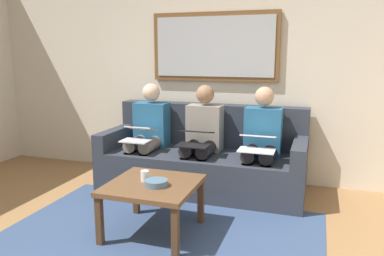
{
  "coord_description": "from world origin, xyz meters",
  "views": [
    {
      "loc": [
        -1.17,
        1.81,
        1.48
      ],
      "look_at": [
        0.0,
        -1.7,
        0.75
      ],
      "focal_mm": 35.7,
      "sensor_mm": 36.0,
      "label": 1
    }
  ],
  "objects_px": {
    "coffee_table": "(153,189)",
    "person_middle": "(202,135)",
    "laptop_black": "(195,138)",
    "cup": "(145,176)",
    "bowl": "(156,183)",
    "laptop_silver": "(139,134)",
    "couch": "(204,160)",
    "person_right": "(148,131)",
    "laptop_white": "(258,142)",
    "framed_mirror": "(214,47)",
    "person_left": "(262,139)"
  },
  "relations": [
    {
      "from": "bowl",
      "to": "laptop_white",
      "type": "relative_size",
      "value": 0.53
    },
    {
      "from": "cup",
      "to": "person_middle",
      "type": "height_order",
      "value": "person_middle"
    },
    {
      "from": "coffee_table",
      "to": "person_middle",
      "type": "height_order",
      "value": "person_middle"
    },
    {
      "from": "framed_mirror",
      "to": "person_middle",
      "type": "height_order",
      "value": "framed_mirror"
    },
    {
      "from": "coffee_table",
      "to": "laptop_white",
      "type": "relative_size",
      "value": 2.05
    },
    {
      "from": "laptop_black",
      "to": "cup",
      "type": "bearing_deg",
      "value": 80.32
    },
    {
      "from": "bowl",
      "to": "cup",
      "type": "bearing_deg",
      "value": -29.71
    },
    {
      "from": "coffee_table",
      "to": "person_middle",
      "type": "relative_size",
      "value": 0.62
    },
    {
      "from": "bowl",
      "to": "coffee_table",
      "type": "bearing_deg",
      "value": -44.8
    },
    {
      "from": "cup",
      "to": "couch",
      "type": "bearing_deg",
      "value": -97.17
    },
    {
      "from": "laptop_silver",
      "to": "person_middle",
      "type": "bearing_deg",
      "value": -159.25
    },
    {
      "from": "coffee_table",
      "to": "person_middle",
      "type": "xyz_separation_m",
      "value": [
        -0.07,
        -1.15,
        0.23
      ]
    },
    {
      "from": "coffee_table",
      "to": "person_right",
      "type": "xyz_separation_m",
      "value": [
        0.57,
        -1.15,
        0.23
      ]
    },
    {
      "from": "person_right",
      "to": "laptop_white",
      "type": "bearing_deg",
      "value": 169.11
    },
    {
      "from": "cup",
      "to": "laptop_black",
      "type": "bearing_deg",
      "value": -99.68
    },
    {
      "from": "coffee_table",
      "to": "cup",
      "type": "relative_size",
      "value": 7.9
    },
    {
      "from": "couch",
      "to": "person_middle",
      "type": "bearing_deg",
      "value": 90.0
    },
    {
      "from": "coffee_table",
      "to": "laptop_silver",
      "type": "height_order",
      "value": "laptop_silver"
    },
    {
      "from": "person_right",
      "to": "person_left",
      "type": "bearing_deg",
      "value": 180.0
    },
    {
      "from": "laptop_white",
      "to": "laptop_silver",
      "type": "bearing_deg",
      "value": -0.17
    },
    {
      "from": "couch",
      "to": "laptop_black",
      "type": "xyz_separation_m",
      "value": [
        0.0,
        0.31,
        0.32
      ]
    },
    {
      "from": "laptop_silver",
      "to": "coffee_table",
      "type": "bearing_deg",
      "value": 122.09
    },
    {
      "from": "laptop_black",
      "to": "laptop_silver",
      "type": "bearing_deg",
      "value": -0.3
    },
    {
      "from": "coffee_table",
      "to": "laptop_silver",
      "type": "bearing_deg",
      "value": -57.91
    },
    {
      "from": "person_middle",
      "to": "laptop_silver",
      "type": "relative_size",
      "value": 3.3
    },
    {
      "from": "couch",
      "to": "laptop_white",
      "type": "relative_size",
      "value": 6.33
    },
    {
      "from": "bowl",
      "to": "framed_mirror",
      "type": "bearing_deg",
      "value": -90.48
    },
    {
      "from": "person_left",
      "to": "laptop_black",
      "type": "distance_m",
      "value": 0.69
    },
    {
      "from": "person_middle",
      "to": "laptop_white",
      "type": "bearing_deg",
      "value": 158.96
    },
    {
      "from": "person_middle",
      "to": "coffee_table",
      "type": "bearing_deg",
      "value": 86.43
    },
    {
      "from": "person_middle",
      "to": "bowl",
      "type": "bearing_deg",
      "value": 89.34
    },
    {
      "from": "framed_mirror",
      "to": "person_middle",
      "type": "bearing_deg",
      "value": 90.0
    },
    {
      "from": "person_right",
      "to": "laptop_silver",
      "type": "distance_m",
      "value": 0.24
    },
    {
      "from": "cup",
      "to": "person_right",
      "type": "height_order",
      "value": "person_right"
    },
    {
      "from": "person_right",
      "to": "person_middle",
      "type": "bearing_deg",
      "value": 180.0
    },
    {
      "from": "person_middle",
      "to": "laptop_black",
      "type": "relative_size",
      "value": 3.24
    },
    {
      "from": "cup",
      "to": "person_right",
      "type": "distance_m",
      "value": 1.24
    },
    {
      "from": "couch",
      "to": "laptop_silver",
      "type": "xyz_separation_m",
      "value": [
        0.64,
        0.31,
        0.31
      ]
    },
    {
      "from": "cup",
      "to": "bowl",
      "type": "bearing_deg",
      "value": 150.29
    },
    {
      "from": "framed_mirror",
      "to": "laptop_black",
      "type": "height_order",
      "value": "framed_mirror"
    },
    {
      "from": "coffee_table",
      "to": "person_left",
      "type": "relative_size",
      "value": 0.62
    },
    {
      "from": "cup",
      "to": "laptop_white",
      "type": "height_order",
      "value": "laptop_white"
    },
    {
      "from": "bowl",
      "to": "laptop_silver",
      "type": "distance_m",
      "value": 1.16
    },
    {
      "from": "framed_mirror",
      "to": "person_left",
      "type": "height_order",
      "value": "framed_mirror"
    },
    {
      "from": "couch",
      "to": "cup",
      "type": "xyz_separation_m",
      "value": [
        0.15,
        1.2,
        0.17
      ]
    },
    {
      "from": "framed_mirror",
      "to": "laptop_silver",
      "type": "bearing_deg",
      "value": 47.54
    },
    {
      "from": "person_right",
      "to": "laptop_silver",
      "type": "height_order",
      "value": "person_right"
    },
    {
      "from": "framed_mirror",
      "to": "bowl",
      "type": "distance_m",
      "value": 1.99
    },
    {
      "from": "laptop_black",
      "to": "bowl",
      "type": "bearing_deg",
      "value": 89.18
    },
    {
      "from": "laptop_white",
      "to": "person_middle",
      "type": "bearing_deg",
      "value": -21.04
    }
  ]
}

